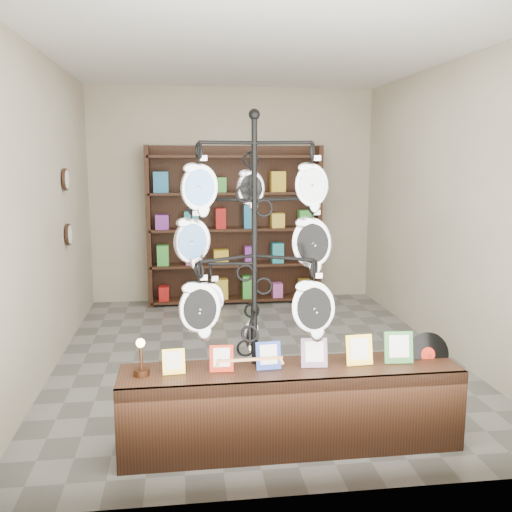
# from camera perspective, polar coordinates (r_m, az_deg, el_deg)

# --- Properties ---
(ground) EXTENTS (5.00, 5.00, 0.00)m
(ground) POSITION_cam_1_polar(r_m,az_deg,el_deg) (6.01, -0.01, -9.95)
(ground) COLOR slate
(ground) RESTS_ON ground
(room_envelope) EXTENTS (5.00, 5.00, 5.00)m
(room_envelope) POSITION_cam_1_polar(r_m,az_deg,el_deg) (5.66, -0.02, 7.98)
(room_envelope) COLOR #BEB499
(room_envelope) RESTS_ON ground
(display_tree) EXTENTS (1.20, 1.03, 2.35)m
(display_tree) POSITION_cam_1_polar(r_m,az_deg,el_deg) (3.93, -0.16, -0.03)
(display_tree) COLOR black
(display_tree) RESTS_ON ground
(front_shelf) EXTENTS (2.38, 0.50, 0.84)m
(front_shelf) POSITION_cam_1_polar(r_m,az_deg,el_deg) (4.17, 3.50, -14.81)
(front_shelf) COLOR black
(front_shelf) RESTS_ON ground
(back_shelving) EXTENTS (2.42, 0.36, 2.20)m
(back_shelving) POSITION_cam_1_polar(r_m,az_deg,el_deg) (8.00, -2.16, 2.59)
(back_shelving) COLOR black
(back_shelving) RESTS_ON ground
(wall_clocks) EXTENTS (0.03, 0.24, 0.84)m
(wall_clocks) POSITION_cam_1_polar(r_m,az_deg,el_deg) (6.55, -18.39, 4.65)
(wall_clocks) COLOR black
(wall_clocks) RESTS_ON ground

